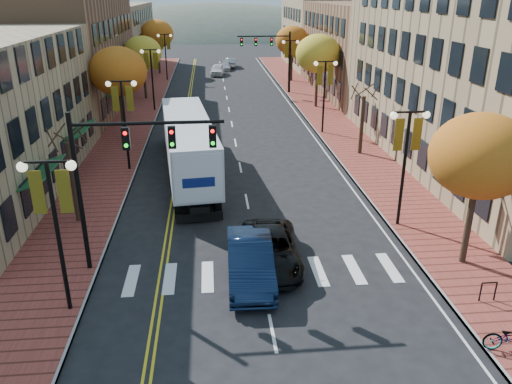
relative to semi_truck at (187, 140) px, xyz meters
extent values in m
plane|color=black|center=(3.50, -14.85, -2.38)|extent=(200.00, 200.00, 0.00)
cube|color=brown|center=(-5.50, 17.65, -2.31)|extent=(4.00, 85.00, 0.15)
cube|color=brown|center=(12.50, 17.65, -2.31)|extent=(4.00, 85.00, 0.15)
cube|color=brown|center=(-13.50, 21.15, 3.12)|extent=(12.00, 24.00, 11.00)
cube|color=#9E8966|center=(-13.50, 46.15, 2.37)|extent=(12.00, 26.00, 9.50)
cube|color=brown|center=(22.00, 27.15, 2.62)|extent=(15.00, 24.00, 10.00)
cube|color=#9E8966|center=(22.00, 49.15, 3.12)|extent=(15.00, 20.00, 11.00)
cylinder|color=#382619|center=(-5.50, -6.85, -0.13)|extent=(0.28, 0.28, 4.20)
cylinder|color=#382619|center=(-5.50, 9.15, 0.22)|extent=(0.28, 0.28, 4.90)
ellipsoid|color=#C67317|center=(-5.50, 9.15, 3.08)|extent=(4.48, 4.48, 3.81)
cylinder|color=#382619|center=(-5.50, 25.15, 0.04)|extent=(0.28, 0.28, 4.55)
ellipsoid|color=yellow|center=(-5.50, 25.15, 2.69)|extent=(4.16, 4.16, 3.54)
cylinder|color=#382619|center=(-5.50, 43.15, 0.29)|extent=(0.28, 0.28, 5.04)
ellipsoid|color=#C67317|center=(-5.50, 43.15, 3.24)|extent=(4.61, 4.61, 3.92)
cylinder|color=#382619|center=(12.50, -12.85, 0.04)|extent=(0.28, 0.28, 4.55)
ellipsoid|color=#C67317|center=(12.50, -12.85, 2.69)|extent=(4.16, 4.16, 3.54)
cylinder|color=#382619|center=(12.50, 3.15, -0.13)|extent=(0.28, 0.28, 4.20)
cylinder|color=#382619|center=(12.50, 19.15, 0.22)|extent=(0.28, 0.28, 4.90)
ellipsoid|color=yellow|center=(12.50, 19.15, 3.08)|extent=(4.48, 4.48, 3.81)
cylinder|color=#382619|center=(12.50, 35.15, 0.15)|extent=(0.28, 0.28, 4.76)
ellipsoid|color=#C67317|center=(12.50, 35.15, 2.92)|extent=(4.35, 4.35, 3.70)
cylinder|color=black|center=(-4.00, -14.85, 0.62)|extent=(0.16, 0.16, 6.00)
cylinder|color=black|center=(-4.00, -14.85, 3.62)|extent=(1.60, 0.10, 0.10)
sphere|color=#FFF2CC|center=(-4.80, -14.85, 3.47)|extent=(0.36, 0.36, 0.36)
sphere|color=#FFF2CC|center=(-3.20, -14.85, 3.47)|extent=(0.36, 0.36, 0.36)
cube|color=#B29617|center=(-4.45, -14.85, 2.52)|extent=(0.45, 0.03, 1.60)
cube|color=#B29617|center=(-3.55, -14.85, 2.52)|extent=(0.45, 0.03, 1.60)
cylinder|color=black|center=(-4.00, 1.15, 0.62)|extent=(0.16, 0.16, 6.00)
cylinder|color=black|center=(-4.00, 1.15, 3.62)|extent=(1.60, 0.10, 0.10)
sphere|color=#FFF2CC|center=(-4.80, 1.15, 3.47)|extent=(0.36, 0.36, 0.36)
sphere|color=#FFF2CC|center=(-3.20, 1.15, 3.47)|extent=(0.36, 0.36, 0.36)
cube|color=#B29617|center=(-4.45, 1.15, 2.52)|extent=(0.45, 0.03, 1.60)
cube|color=#B29617|center=(-3.55, 1.15, 2.52)|extent=(0.45, 0.03, 1.60)
cylinder|color=black|center=(-4.00, 19.15, 0.62)|extent=(0.16, 0.16, 6.00)
cylinder|color=black|center=(-4.00, 19.15, 3.62)|extent=(1.60, 0.10, 0.10)
sphere|color=#FFF2CC|center=(-4.80, 19.15, 3.47)|extent=(0.36, 0.36, 0.36)
sphere|color=#FFF2CC|center=(-3.20, 19.15, 3.47)|extent=(0.36, 0.36, 0.36)
cube|color=#B29617|center=(-4.45, 19.15, 2.52)|extent=(0.45, 0.03, 1.60)
cube|color=#B29617|center=(-3.55, 19.15, 2.52)|extent=(0.45, 0.03, 1.60)
cylinder|color=black|center=(-4.00, 37.15, 0.62)|extent=(0.16, 0.16, 6.00)
cylinder|color=black|center=(-4.00, 37.15, 3.62)|extent=(1.60, 0.10, 0.10)
sphere|color=#FFF2CC|center=(-4.80, 37.15, 3.47)|extent=(0.36, 0.36, 0.36)
sphere|color=#FFF2CC|center=(-3.20, 37.15, 3.47)|extent=(0.36, 0.36, 0.36)
cube|color=#B29617|center=(-4.45, 37.15, 2.52)|extent=(0.45, 0.03, 1.60)
cube|color=#B29617|center=(-3.55, 37.15, 2.52)|extent=(0.45, 0.03, 1.60)
cylinder|color=black|center=(11.00, -8.85, 0.62)|extent=(0.16, 0.16, 6.00)
cylinder|color=black|center=(11.00, -8.85, 3.62)|extent=(1.60, 0.10, 0.10)
sphere|color=#FFF2CC|center=(10.20, -8.85, 3.47)|extent=(0.36, 0.36, 0.36)
sphere|color=#FFF2CC|center=(11.80, -8.85, 3.47)|extent=(0.36, 0.36, 0.36)
cube|color=#B29617|center=(10.55, -8.85, 2.52)|extent=(0.45, 0.03, 1.60)
cube|color=#B29617|center=(11.45, -8.85, 2.52)|extent=(0.45, 0.03, 1.60)
cylinder|color=black|center=(11.00, 9.15, 0.62)|extent=(0.16, 0.16, 6.00)
cylinder|color=black|center=(11.00, 9.15, 3.62)|extent=(1.60, 0.10, 0.10)
sphere|color=#FFF2CC|center=(10.20, 9.15, 3.47)|extent=(0.36, 0.36, 0.36)
sphere|color=#FFF2CC|center=(11.80, 9.15, 3.47)|extent=(0.36, 0.36, 0.36)
cube|color=#B29617|center=(10.55, 9.15, 2.52)|extent=(0.45, 0.03, 1.60)
cube|color=#B29617|center=(11.45, 9.15, 2.52)|extent=(0.45, 0.03, 1.60)
cylinder|color=black|center=(11.00, 27.15, 0.62)|extent=(0.16, 0.16, 6.00)
cylinder|color=black|center=(11.00, 27.15, 3.62)|extent=(1.60, 0.10, 0.10)
sphere|color=#FFF2CC|center=(10.20, 27.15, 3.47)|extent=(0.36, 0.36, 0.36)
sphere|color=#FFF2CC|center=(11.80, 27.15, 3.47)|extent=(0.36, 0.36, 0.36)
cube|color=#B29617|center=(10.55, 27.15, 2.52)|extent=(0.45, 0.03, 1.60)
cube|color=#B29617|center=(11.45, 27.15, 2.52)|extent=(0.45, 0.03, 1.60)
cylinder|color=black|center=(-3.90, -11.85, 1.12)|extent=(0.20, 0.20, 7.00)
cylinder|color=black|center=(-0.90, -11.85, 4.12)|extent=(6.00, 0.14, 0.14)
cube|color=black|center=(-1.80, -11.85, 3.52)|extent=(0.30, 0.25, 0.90)
sphere|color=#FF0C0C|center=(-1.80, -11.99, 3.77)|extent=(0.16, 0.16, 0.16)
cube|color=black|center=(0.00, -11.85, 3.52)|extent=(0.30, 0.25, 0.90)
sphere|color=#FF0C0C|center=(0.00, -11.99, 3.77)|extent=(0.16, 0.16, 0.16)
cube|color=black|center=(1.62, -11.85, 3.52)|extent=(0.30, 0.25, 0.90)
sphere|color=#FF0C0C|center=(1.62, -11.99, 3.77)|extent=(0.16, 0.16, 0.16)
cylinder|color=black|center=(10.90, 27.15, 1.12)|extent=(0.20, 0.20, 7.00)
cylinder|color=black|center=(7.90, 27.15, 4.12)|extent=(6.00, 0.14, 0.14)
cube|color=black|center=(8.80, 27.15, 3.52)|extent=(0.30, 0.25, 0.90)
sphere|color=#FF0C0C|center=(8.80, 27.01, 3.77)|extent=(0.16, 0.16, 0.16)
cube|color=black|center=(7.00, 27.15, 3.52)|extent=(0.30, 0.25, 0.90)
sphere|color=#FF0C0C|center=(7.00, 27.01, 3.77)|extent=(0.16, 0.16, 0.16)
cube|color=black|center=(5.38, 27.15, 3.52)|extent=(0.30, 0.25, 0.90)
sphere|color=#FF0C0C|center=(5.38, 27.01, 3.77)|extent=(0.16, 0.16, 0.16)
cube|color=black|center=(0.14, -1.30, -1.51)|extent=(2.44, 13.27, 0.36)
cube|color=silver|center=(0.14, -1.30, 0.27)|extent=(4.06, 13.44, 2.85)
cube|color=black|center=(-0.74, 6.80, -0.70)|extent=(2.86, 3.31, 2.55)
cylinder|color=black|center=(-0.35, -6.68, -1.87)|extent=(0.46, 1.05, 1.02)
cylinder|color=black|center=(1.77, -6.44, -1.87)|extent=(0.46, 1.05, 1.02)
cylinder|color=black|center=(-0.48, -5.46, -1.87)|extent=(0.46, 1.05, 1.02)
cylinder|color=black|center=(1.64, -5.23, -1.87)|extent=(0.46, 1.05, 1.02)
cylinder|color=black|center=(-1.67, 5.47, -1.87)|extent=(0.46, 1.05, 1.02)
cylinder|color=black|center=(0.46, 5.70, -1.87)|extent=(0.46, 1.05, 1.02)
cylinder|color=black|center=(-1.91, 7.70, -1.87)|extent=(0.46, 1.05, 1.02)
cylinder|color=black|center=(0.22, 7.93, -1.87)|extent=(0.46, 1.05, 1.02)
imported|color=black|center=(3.00, -13.19, -1.50)|extent=(1.98, 5.36, 1.75)
imported|color=black|center=(4.00, -12.05, -1.63)|extent=(2.70, 5.47, 1.49)
imported|color=silver|center=(2.85, 41.43, -1.60)|extent=(2.31, 4.76, 1.56)
imported|color=#B7B6BE|center=(4.15, 46.30, -1.78)|extent=(2.11, 4.27, 1.19)
imported|color=#9A9BA1|center=(5.07, 48.95, -1.65)|extent=(1.96, 4.55, 1.46)
camera|label=1|loc=(1.55, -31.31, 8.97)|focal=35.00mm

